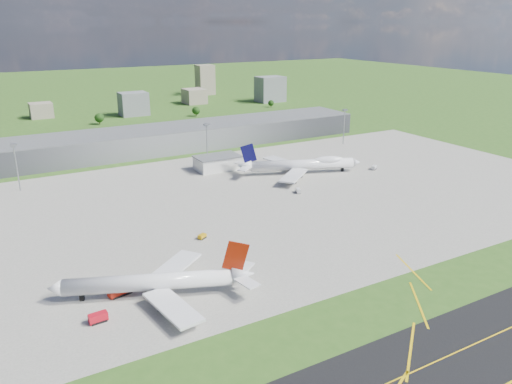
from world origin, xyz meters
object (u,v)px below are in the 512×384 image
airliner_red_twin (157,282)px  crash_tender (98,318)px  van_white_far (374,168)px  fire_truck (120,290)px  tug_yellow (202,237)px  airliner_blue_quad (302,165)px  van_white_near (298,191)px

airliner_red_twin → crash_tender: 21.84m
van_white_far → fire_truck: bearing=170.3°
tug_yellow → van_white_far: 140.28m
airliner_red_twin → van_white_far: size_ratio=12.47×
airliner_red_twin → airliner_blue_quad: 153.18m
fire_truck → crash_tender: 16.16m
van_white_near → van_white_far: size_ratio=0.94×
van_white_near → fire_truck: bearing=140.8°
airliner_red_twin → crash_tender: size_ratio=11.12×
airliner_red_twin → tug_yellow: 47.03m
airliner_red_twin → airliner_blue_quad: airliner_blue_quad is taller
van_white_near → tug_yellow: bearing=136.3°
fire_truck → van_white_near: (109.99, 57.56, -0.64)m
airliner_red_twin → van_white_near: bearing=-125.4°
tug_yellow → fire_truck: bearing=-176.2°
fire_truck → airliner_red_twin: bearing=-43.8°
airliner_blue_quad → fire_truck: bearing=-126.4°
fire_truck → crash_tender: size_ratio=1.50×
fire_truck → van_white_near: size_ratio=1.79×
airliner_blue_quad → fire_truck: 158.14m
van_white_far → airliner_red_twin: bearing=173.4°
van_white_far → tug_yellow: bearing=165.9°
fire_truck → crash_tender: fire_truck is taller
crash_tender → airliner_blue_quad: bearing=30.5°
airliner_blue_quad → tug_yellow: bearing=-126.9°
fire_truck → tug_yellow: size_ratio=2.02×
van_white_near → van_white_far: van_white_far is taller
airliner_red_twin → fire_truck: bearing=-9.5°
fire_truck → van_white_far: 189.39m
crash_tender → van_white_far: size_ratio=1.12×
fire_truck → van_white_far: bearing=9.8°
van_white_near → van_white_far: 66.86m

